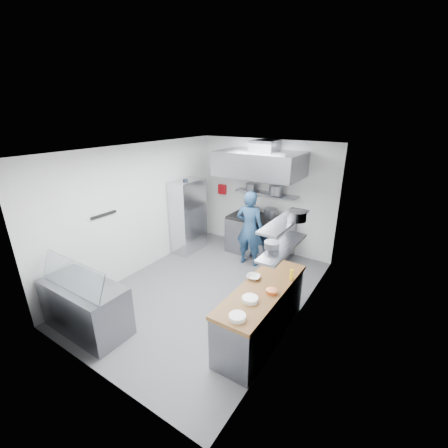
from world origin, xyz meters
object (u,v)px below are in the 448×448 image
Objects in this scene: chef at (250,229)px; wire_rack at (188,216)px; display_case at (86,307)px; gas_range at (260,237)px.

wire_rack is at bearing -0.96° from chef.
gas_range is at bearing 74.98° from display_case.
display_case is at bearing 65.29° from chef.
gas_range is 0.90× the size of chef.
gas_range is 1.87m from wire_rack.
display_case is at bearing -80.90° from wire_rack.
gas_range is 1.07× the size of display_case.
display_case is (-1.10, -4.10, -0.03)m from gas_range.
display_case is (0.53, -3.31, -0.50)m from wire_rack.
gas_range is 4.25m from display_case.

